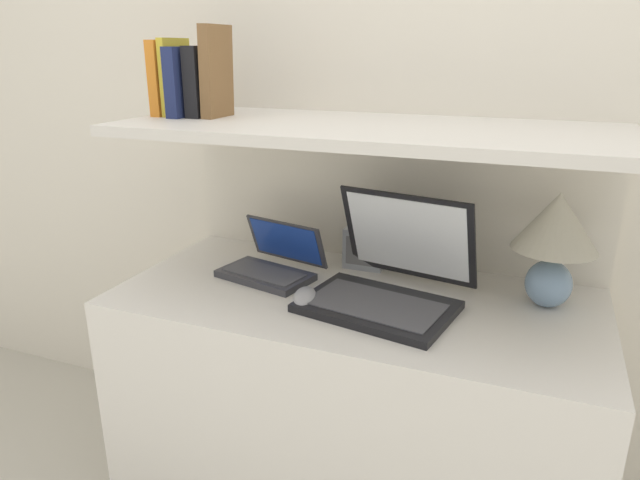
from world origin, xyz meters
name	(u,v)px	position (x,y,z in m)	size (l,w,h in m)	color
wall_back	(396,105)	(0.00, 0.68, 1.20)	(6.00, 0.05, 2.40)	silver
desk	(352,410)	(0.00, 0.31, 0.36)	(1.29, 0.61, 0.73)	silver
back_riser	(384,300)	(0.00, 0.63, 0.57)	(1.29, 0.04, 1.15)	silver
shelf	(366,130)	(0.00, 0.38, 1.16)	(1.29, 0.55, 0.03)	silver
table_lamp	(555,234)	(0.48, 0.43, 0.92)	(0.21, 0.21, 0.30)	#7593B2
laptop_large	(388,281)	(0.09, 0.31, 0.78)	(0.43, 0.42, 0.28)	black
laptop_small	(272,264)	(-0.27, 0.36, 0.76)	(0.30, 0.26, 0.15)	#333338
computer_mouse	(305,297)	(-0.11, 0.22, 0.74)	(0.08, 0.13, 0.04)	#99999E
router_box	(365,247)	(-0.04, 0.53, 0.79)	(0.12, 0.08, 0.12)	gray
book_orange	(167,78)	(-0.60, 0.38, 1.28)	(0.03, 0.14, 0.21)	orange
book_yellow	(176,77)	(-0.57, 0.38, 1.28)	(0.02, 0.13, 0.21)	gold
book_navy	(188,82)	(-0.53, 0.38, 1.27)	(0.04, 0.18, 0.19)	navy
book_black	(202,82)	(-0.48, 0.38, 1.27)	(0.04, 0.13, 0.19)	black
book_brown	(216,72)	(-0.44, 0.38, 1.30)	(0.04, 0.13, 0.25)	brown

